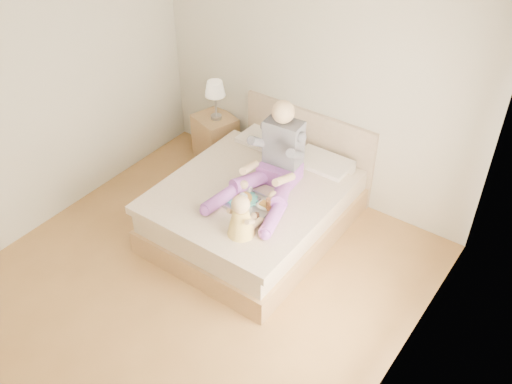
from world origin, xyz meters
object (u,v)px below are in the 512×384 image
Objects in this scene: bed at (259,203)px; tray at (250,202)px; baby at (242,218)px; nightstand at (216,137)px; adult at (274,164)px.

bed is 0.51m from tray.
bed is 4.97× the size of baby.
tray reaches higher than nightstand.
nightstand is 1.17× the size of tray.
tray is 1.16× the size of baby.
nightstand is 1.71m from adult.
adult is at bearing 91.26° from tray.
nightstand is 1.85m from tray.
baby reaches higher than tray.
bed is at bearing 121.86° from baby.
adult reaches higher than tray.
nightstand is at bearing 143.38° from baby.
bed is at bearing 115.40° from tray.
tray is at bearing -66.88° from bed.
adult is at bearing -11.26° from nightstand.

